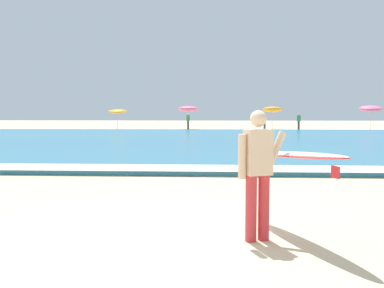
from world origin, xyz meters
TOP-DOWN VIEW (x-y plane):
  - ground_plane at (0.00, 0.00)m, footprint 160.00×160.00m
  - sea at (0.00, 19.40)m, footprint 120.00×28.00m
  - surf_foam at (0.00, 6.00)m, footprint 120.00×1.46m
  - surfer_with_board at (1.52, -0.28)m, footprint 1.33×2.35m
  - beach_umbrella_0 at (-8.81, 36.23)m, footprint 1.79×1.82m
  - beach_umbrella_1 at (-1.96, 37.48)m, footprint 2.09×2.10m
  - beach_umbrella_2 at (6.34, 37.26)m, footprint 1.91×1.95m
  - beach_umbrella_3 at (15.31, 35.86)m, footprint 2.08×2.12m
  - beachgoer_near_row_left at (-1.88, 36.00)m, footprint 0.32×0.20m
  - beachgoer_near_row_mid at (5.45, 35.90)m, footprint 0.32×0.20m
  - beachgoer_near_row_right at (8.53, 35.19)m, footprint 0.32×0.20m

SIDE VIEW (x-z plane):
  - ground_plane at x=0.00m, z-range 0.00..0.00m
  - sea at x=0.00m, z-range 0.00..0.14m
  - surf_foam at x=0.00m, z-range 0.14..0.15m
  - beachgoer_near_row_left at x=-1.88m, z-range 0.05..1.63m
  - beachgoer_near_row_mid at x=5.45m, z-range 0.05..1.63m
  - beachgoer_near_row_right at x=8.53m, z-range 0.05..1.63m
  - surfer_with_board at x=1.52m, z-range 0.16..1.89m
  - beach_umbrella_0 at x=-8.81m, z-range 0.74..2.77m
  - beach_umbrella_2 at x=6.34m, z-range 0.79..3.09m
  - beach_umbrella_3 at x=15.31m, z-range 0.80..3.20m
  - beach_umbrella_1 at x=-1.96m, z-range 0.85..3.15m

